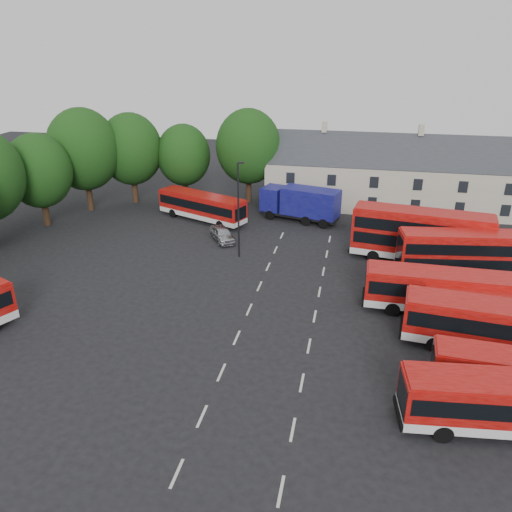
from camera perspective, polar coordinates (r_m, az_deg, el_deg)
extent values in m
plane|color=black|center=(36.55, -1.47, -7.65)|extent=(140.00, 140.00, 0.00)
cube|color=beige|center=(26.06, -9.05, -23.33)|extent=(0.15, 1.80, 0.01)
cube|color=beige|center=(28.75, -6.19, -17.74)|extent=(0.15, 1.80, 0.01)
cube|color=beige|center=(31.72, -3.98, -13.12)|extent=(0.15, 1.80, 0.01)
cube|color=beige|center=(34.90, -2.22, -9.30)|extent=(0.15, 1.80, 0.01)
cube|color=beige|center=(38.23, -0.79, -6.13)|extent=(0.15, 1.80, 0.01)
cube|color=beige|center=(41.67, 0.40, -3.47)|extent=(0.15, 1.80, 0.01)
cube|color=beige|center=(45.21, 1.39, -1.22)|extent=(0.15, 1.80, 0.01)
cube|color=beige|center=(48.82, 2.24, 0.70)|extent=(0.15, 1.80, 0.01)
cube|color=beige|center=(52.49, 2.97, 2.36)|extent=(0.15, 1.80, 0.01)
cube|color=beige|center=(25.13, 2.86, -25.25)|extent=(0.15, 1.80, 0.01)
cube|color=beige|center=(27.91, 4.23, -19.16)|extent=(0.15, 1.80, 0.01)
cube|color=beige|center=(30.96, 5.26, -14.21)|extent=(0.15, 1.80, 0.01)
cube|color=beige|center=(34.21, 6.08, -10.17)|extent=(0.15, 1.80, 0.01)
cube|color=beige|center=(37.60, 6.73, -6.85)|extent=(0.15, 1.80, 0.01)
cube|color=beige|center=(41.10, 7.27, -4.08)|extent=(0.15, 1.80, 0.01)
cube|color=beige|center=(44.69, 7.71, -1.75)|extent=(0.15, 1.80, 0.01)
cube|color=beige|center=(48.34, 8.09, 0.23)|extent=(0.15, 1.80, 0.01)
cube|color=beige|center=(52.04, 8.42, 1.93)|extent=(0.15, 1.80, 0.01)
cylinder|color=black|center=(59.60, -22.94, 4.96)|extent=(0.70, 0.70, 3.67)
ellipsoid|color=#193D10|center=(58.53, -23.60, 8.91)|extent=(6.93, 6.93, 7.97)
cylinder|color=black|center=(63.29, -18.54, 6.95)|extent=(0.70, 0.70, 4.38)
ellipsoid|color=#193D10|center=(62.14, -19.14, 11.43)|extent=(8.25, 8.25, 9.49)
cylinder|color=black|center=(64.90, -13.71, 7.73)|extent=(0.70, 0.70, 4.02)
ellipsoid|color=#193D10|center=(63.85, -14.12, 11.76)|extent=(7.59, 7.59, 8.73)
cylinder|color=black|center=(64.50, -8.06, 7.83)|extent=(0.70, 0.70, 3.50)
ellipsoid|color=#193D10|center=(63.54, -8.27, 11.36)|extent=(6.60, 6.60, 7.59)
cylinder|color=black|center=(63.17, -0.85, 8.06)|extent=(0.70, 0.70, 4.20)
ellipsoid|color=#193D10|center=(62.05, -0.88, 12.40)|extent=(7.92, 7.92, 9.11)
cube|color=beige|center=(62.92, 17.60, 7.51)|extent=(35.00, 7.00, 5.50)
cube|color=#2D3035|center=(62.27, 17.91, 9.94)|extent=(35.70, 7.13, 7.13)
cube|color=beige|center=(61.32, 7.83, 14.42)|extent=(0.60, 0.90, 1.20)
cube|color=beige|center=(61.54, 18.37, 13.52)|extent=(0.60, 0.90, 1.20)
cube|color=silver|center=(30.31, 27.01, -16.21)|extent=(11.48, 3.73, 0.56)
cylinder|color=black|center=(28.51, 20.60, -18.48)|extent=(1.05, 0.39, 1.02)
cylinder|color=black|center=(31.56, 22.64, -14.38)|extent=(0.93, 0.33, 0.92)
cube|color=silver|center=(36.63, 25.84, -8.65)|extent=(12.24, 3.98, 0.60)
cube|color=#A40F0A|center=(35.98, 26.22, -6.80)|extent=(12.24, 3.98, 2.13)
cube|color=black|center=(35.96, 26.23, -6.72)|extent=(11.77, 3.99, 1.04)
cube|color=#A40F0A|center=(35.48, 26.54, -5.23)|extent=(11.99, 3.85, 0.13)
cylinder|color=black|center=(35.23, 19.75, -9.46)|extent=(1.12, 0.42, 1.09)
cube|color=silver|center=(38.95, 25.78, -6.93)|extent=(10.13, 2.76, 0.50)
cube|color=#A40F0A|center=(38.43, 26.08, -5.45)|extent=(10.13, 2.76, 1.78)
cube|color=black|center=(38.41, 26.09, -5.39)|extent=(9.74, 2.80, 0.87)
cube|color=#A40F0A|center=(38.03, 26.33, -4.21)|extent=(9.93, 2.66, 0.11)
cylinder|color=black|center=(37.34, 21.39, -7.90)|extent=(0.92, 0.30, 0.91)
cube|color=silver|center=(39.93, 20.75, -5.08)|extent=(11.83, 2.85, 0.59)
cube|color=#A40F0A|center=(39.34, 21.03, -3.36)|extent=(11.83, 2.85, 2.09)
cube|color=black|center=(39.32, 21.04, -3.29)|extent=(11.36, 2.91, 1.02)
cube|color=#A40F0A|center=(38.89, 21.26, -1.91)|extent=(11.59, 2.74, 0.13)
cylinder|color=black|center=(38.54, 15.34, -5.88)|extent=(1.08, 0.32, 1.07)
cylinder|color=black|center=(41.90, 25.60, -5.01)|extent=(1.08, 0.32, 1.07)
cube|color=silver|center=(45.72, 22.35, -1.77)|extent=(10.95, 3.88, 0.54)
cube|color=#A40F0A|center=(45.00, 22.72, 0.42)|extent=(10.95, 3.88, 3.26)
cube|color=black|center=(45.23, 22.60, -0.32)|extent=(10.53, 3.88, 0.93)
cube|color=#A40F0A|center=(44.42, 23.05, 2.41)|extent=(10.72, 3.76, 0.12)
cylinder|color=black|center=(43.87, 18.47, -2.62)|extent=(1.00, 0.40, 0.97)
cylinder|color=black|center=(47.97, 25.81, -1.57)|extent=(1.00, 0.40, 0.97)
cube|color=black|center=(44.78, 22.85, 1.16)|extent=(10.53, 3.88, 0.93)
cube|color=silver|center=(48.17, 18.03, 0.27)|extent=(12.38, 4.52, 0.61)
cube|color=#A40F0A|center=(47.41, 18.35, 2.66)|extent=(12.38, 4.52, 3.69)
cube|color=black|center=(47.65, 18.24, 1.85)|extent=(11.91, 4.51, 1.05)
cube|color=#A40F0A|center=(46.81, 18.64, 4.83)|extent=(12.12, 4.37, 0.13)
cylinder|color=black|center=(47.34, 13.24, 0.03)|extent=(1.13, 0.47, 1.10)
cylinder|color=black|center=(49.54, 22.52, -0.13)|extent=(1.13, 0.47, 1.10)
cube|color=black|center=(47.18, 18.46, 3.47)|extent=(11.91, 4.51, 1.05)
cube|color=silver|center=(57.03, -6.17, 4.81)|extent=(10.98, 6.53, 0.54)
cube|color=#A40F0A|center=(56.65, -6.22, 5.99)|extent=(10.98, 6.53, 1.93)
cube|color=black|center=(56.63, -6.22, 6.04)|extent=(10.60, 6.41, 0.94)
cube|color=#A40F0A|center=(56.35, -6.27, 6.97)|extent=(10.74, 6.35, 0.12)
cylinder|color=black|center=(58.59, -9.47, 4.85)|extent=(1.02, 0.64, 0.99)
cylinder|color=black|center=(55.84, -2.68, 4.21)|extent=(1.02, 0.64, 0.99)
cube|color=black|center=(56.86, 4.98, 4.74)|extent=(9.11, 4.57, 0.33)
cube|color=navy|center=(57.65, 1.98, 6.63)|extent=(2.85, 3.23, 2.64)
cube|color=black|center=(57.97, 1.04, 7.14)|extent=(0.72, 2.28, 1.32)
cube|color=navy|center=(55.92, 6.24, 6.14)|extent=(6.77, 4.30, 2.97)
cylinder|color=black|center=(56.99, 1.62, 4.69)|extent=(1.14, 0.59, 1.10)
cylinder|color=black|center=(56.95, 8.57, 4.42)|extent=(1.14, 0.59, 1.10)
imported|color=#B0B2B8|center=(50.93, -3.89, 2.52)|extent=(3.77, 4.50, 1.45)
cylinder|color=black|center=(45.74, -2.02, 5.10)|extent=(0.16, 0.16, 8.97)
cube|color=black|center=(44.57, -1.76, 10.61)|extent=(0.58, 0.42, 0.16)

